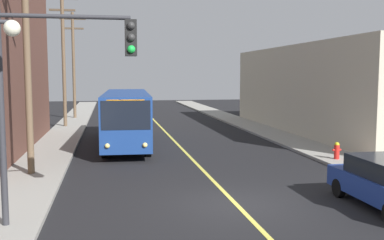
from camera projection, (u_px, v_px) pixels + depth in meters
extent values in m
plane|color=black|center=(236.00, 204.00, 14.90)|extent=(120.00, 120.00, 0.00)
cube|color=gray|center=(49.00, 156.00, 23.37)|extent=(2.50, 90.00, 0.15)
cube|color=gray|center=(309.00, 147.00, 25.98)|extent=(2.50, 90.00, 0.15)
cube|color=#D8CC4C|center=(173.00, 140.00, 29.57)|extent=(0.16, 60.00, 0.01)
cube|color=black|center=(28.00, 123.00, 24.77)|extent=(0.06, 12.42, 1.30)
cube|color=black|center=(26.00, 65.00, 24.44)|extent=(0.06, 12.42, 1.30)
cube|color=black|center=(23.00, 5.00, 24.12)|extent=(0.06, 12.42, 1.30)
cube|color=beige|center=(361.00, 89.00, 33.65)|extent=(12.00, 22.97, 6.34)
cube|color=black|center=(285.00, 111.00, 32.74)|extent=(0.06, 16.08, 1.30)
cube|color=navy|center=(127.00, 115.00, 27.29)|extent=(3.06, 12.10, 2.75)
cube|color=black|center=(126.00, 115.00, 21.34)|extent=(2.35, 0.18, 1.40)
cube|color=black|center=(127.00, 99.00, 33.12)|extent=(2.30, 0.18, 1.10)
cube|color=black|center=(105.00, 107.00, 27.06)|extent=(0.49, 10.19, 1.10)
cube|color=black|center=(147.00, 106.00, 27.41)|extent=(0.49, 10.19, 1.10)
cube|color=orange|center=(126.00, 103.00, 21.29)|extent=(1.79, 0.14, 0.30)
sphere|color=#F9D872|center=(107.00, 146.00, 21.33)|extent=(0.24, 0.24, 0.24)
sphere|color=#F9D872|center=(145.00, 145.00, 21.57)|extent=(0.24, 0.24, 0.24)
cylinder|color=black|center=(105.00, 148.00, 23.13)|extent=(0.34, 1.01, 1.00)
cylinder|color=black|center=(148.00, 147.00, 23.44)|extent=(0.34, 1.01, 1.00)
cylinder|color=black|center=(111.00, 130.00, 30.72)|extent=(0.34, 1.01, 1.00)
cylinder|color=black|center=(144.00, 129.00, 31.03)|extent=(0.34, 1.01, 1.00)
cylinder|color=black|center=(339.00, 188.00, 15.75)|extent=(0.22, 0.64, 0.64)
cylinder|color=black|center=(380.00, 186.00, 16.04)|extent=(0.22, 0.64, 0.64)
cylinder|color=brown|center=(27.00, 55.00, 18.34)|extent=(0.28, 0.28, 9.87)
cylinder|color=brown|center=(64.00, 59.00, 35.50)|extent=(0.28, 0.28, 10.65)
cube|color=#4C3D2D|center=(62.00, 10.00, 35.11)|extent=(2.00, 0.16, 0.16)
cylinder|color=brown|center=(74.00, 66.00, 42.51)|extent=(0.28, 0.28, 9.93)
cube|color=#4C3D2D|center=(72.00, 19.00, 42.07)|extent=(2.40, 0.16, 0.16)
cube|color=#4C3D2D|center=(73.00, 28.00, 42.16)|extent=(2.00, 0.16, 0.16)
cylinder|color=#2D2D33|center=(1.00, 117.00, 12.10)|extent=(0.18, 0.18, 6.00)
cylinder|color=#2D2D33|center=(65.00, 17.00, 12.14)|extent=(3.50, 0.12, 0.12)
cube|color=black|center=(131.00, 38.00, 12.51)|extent=(0.32, 0.36, 1.00)
sphere|color=#2D2D2D|center=(131.00, 26.00, 12.29)|extent=(0.22, 0.22, 0.22)
sphere|color=#2D2D2D|center=(131.00, 37.00, 12.33)|extent=(0.22, 0.22, 0.22)
sphere|color=green|center=(131.00, 49.00, 12.36)|extent=(0.22, 0.22, 0.22)
sphere|color=#EAE5C6|center=(12.00, 28.00, 10.82)|extent=(0.40, 0.40, 0.40)
cylinder|color=red|center=(337.00, 152.00, 21.98)|extent=(0.26, 0.26, 0.70)
sphere|color=gold|center=(337.00, 144.00, 21.95)|extent=(0.24, 0.24, 0.24)
cylinder|color=red|center=(334.00, 150.00, 21.95)|extent=(0.12, 0.10, 0.10)
cylinder|color=red|center=(340.00, 150.00, 22.00)|extent=(0.12, 0.10, 0.10)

